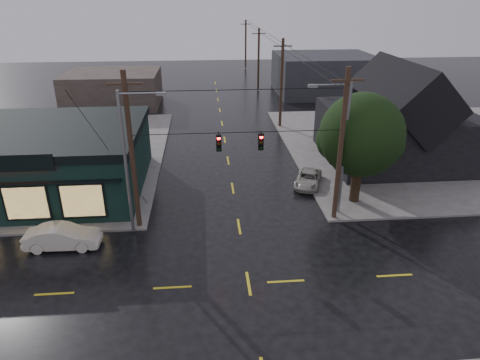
{
  "coord_description": "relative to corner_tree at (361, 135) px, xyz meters",
  "views": [
    {
      "loc": [
        -2.03,
        -18.36,
        14.2
      ],
      "look_at": [
        0.02,
        5.47,
        3.58
      ],
      "focal_mm": 32.0,
      "sensor_mm": 36.0,
      "label": 1
    }
  ],
  "objects": [
    {
      "name": "ground_plane",
      "position": [
        -8.67,
        -8.82,
        -5.13
      ],
      "size": [
        160.0,
        160.0,
        0.0
      ],
      "primitive_type": "plane",
      "color": "black"
    },
    {
      "name": "ne_building",
      "position": [
        6.33,
        8.18,
        -0.66
      ],
      "size": [
        12.6,
        11.6,
        8.75
      ],
      "color": "black",
      "rests_on": "ground"
    },
    {
      "name": "utility_pole_ne",
      "position": [
        -2.17,
        -2.32,
        -5.13
      ],
      "size": [
        2.0,
        0.32,
        10.15
      ],
      "primitive_type": null,
      "color": "black",
      "rests_on": "ground"
    },
    {
      "name": "sidewalk_ne",
      "position": [
        11.33,
        11.18,
        -5.05
      ],
      "size": [
        28.0,
        28.0,
        0.15
      ],
      "primitive_type": "cube",
      "color": "#605D5A",
      "rests_on": "ground"
    },
    {
      "name": "suv_silver",
      "position": [
        -2.67,
        3.21,
        -4.57
      ],
      "size": [
        3.12,
        4.39,
        1.11
      ],
      "primitive_type": "imported",
      "rotation": [
        0.0,
        0.0,
        -0.35
      ],
      "color": "#ACAB9E",
      "rests_on": "ground"
    },
    {
      "name": "corner_tree",
      "position": [
        0.0,
        0.0,
        0.0
      ],
      "size": [
        5.83,
        5.83,
        7.92
      ],
      "color": "black",
      "rests_on": "ground"
    },
    {
      "name": "streetlight_ne",
      "position": [
        -1.67,
        -1.62,
        -5.13
      ],
      "size": [
        5.4,
        0.3,
        9.15
      ],
      "primitive_type": null,
      "color": "gray",
      "rests_on": "ground"
    },
    {
      "name": "bg_building_west",
      "position": [
        -22.67,
        31.18,
        -2.93
      ],
      "size": [
        12.0,
        10.0,
        4.4
      ],
      "primitive_type": "cube",
      "color": "#362C27",
      "rests_on": "ground"
    },
    {
      "name": "pizza_shop",
      "position": [
        -23.67,
        4.13,
        -2.57
      ],
      "size": [
        16.3,
        12.34,
        4.9
      ],
      "color": "black",
      "rests_on": "ground"
    },
    {
      "name": "sedan_cream",
      "position": [
        -19.4,
        -4.39,
        -4.4
      ],
      "size": [
        4.42,
        1.6,
        1.45
      ],
      "primitive_type": "imported",
      "rotation": [
        0.0,
        0.0,
        1.56
      ],
      "color": "silver",
      "rests_on": "ground"
    },
    {
      "name": "sidewalk_nw",
      "position": [
        -28.67,
        11.18,
        -5.05
      ],
      "size": [
        28.0,
        28.0,
        0.15
      ],
      "primitive_type": "cube",
      "color": "#605D5A",
      "rests_on": "ground"
    },
    {
      "name": "span_signal_assembly",
      "position": [
        -8.57,
        -2.32,
        0.57
      ],
      "size": [
        13.0,
        0.48,
        1.23
      ],
      "color": "black",
      "rests_on": "ground"
    },
    {
      "name": "utility_pole_far_c",
      "position": [
        -2.17,
        59.18,
        -5.13
      ],
      "size": [
        2.0,
        0.32,
        9.15
      ],
      "primitive_type": null,
      "color": "black",
      "rests_on": "ground"
    },
    {
      "name": "utility_pole_far_a",
      "position": [
        -2.17,
        19.18,
        -5.13
      ],
      "size": [
        2.0,
        0.32,
        9.65
      ],
      "primitive_type": null,
      "color": "black",
      "rests_on": "ground"
    },
    {
      "name": "utility_pole_nw",
      "position": [
        -15.17,
        -2.32,
        -5.13
      ],
      "size": [
        2.0,
        0.32,
        10.15
      ],
      "primitive_type": null,
      "color": "black",
      "rests_on": "ground"
    },
    {
      "name": "utility_pole_far_b",
      "position": [
        -2.17,
        39.18,
        -5.13
      ],
      "size": [
        2.0,
        0.32,
        9.15
      ],
      "primitive_type": null,
      "color": "black",
      "rests_on": "ground"
    },
    {
      "name": "streetlight_nw",
      "position": [
        -15.47,
        -3.02,
        -5.13
      ],
      "size": [
        5.4,
        0.3,
        9.15
      ],
      "primitive_type": null,
      "color": "gray",
      "rests_on": "ground"
    },
    {
      "name": "bg_building_east",
      "position": [
        7.33,
        36.18,
        -2.33
      ],
      "size": [
        14.0,
        12.0,
        5.6
      ],
      "primitive_type": "cube",
      "color": "#292A2F",
      "rests_on": "ground"
    }
  ]
}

